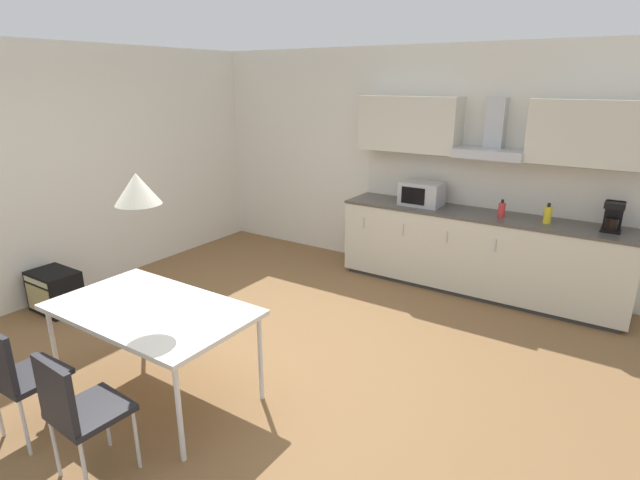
# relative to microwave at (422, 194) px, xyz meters

# --- Properties ---
(ground_plane) EXTENTS (8.56, 8.80, 0.02)m
(ground_plane) POSITION_rel_microwave_xyz_m (-0.36, -2.63, -1.09)
(ground_plane) COLOR brown
(wall_back) EXTENTS (6.85, 0.10, 2.77)m
(wall_back) POSITION_rel_microwave_xyz_m (-0.36, 0.36, 0.31)
(wall_back) COLOR silver
(wall_back) RESTS_ON ground_plane
(wall_left) EXTENTS (0.10, 7.04, 2.77)m
(wall_left) POSITION_rel_microwave_xyz_m (-3.26, -2.63, 0.31)
(wall_left) COLOR silver
(wall_left) RESTS_ON ground_plane
(kitchen_counter) EXTENTS (3.20, 0.64, 0.94)m
(kitchen_counter) POSITION_rel_microwave_xyz_m (0.72, 0.00, -0.60)
(kitchen_counter) COLOR #333333
(kitchen_counter) RESTS_ON ground_plane
(backsplash_tile) EXTENTS (3.18, 0.02, 0.55)m
(backsplash_tile) POSITION_rel_microwave_xyz_m (0.72, 0.29, 0.14)
(backsplash_tile) COLOR silver
(backsplash_tile) RESTS_ON kitchen_counter
(upper_wall_cabinets) EXTENTS (3.18, 0.40, 0.64)m
(upper_wall_cabinets) POSITION_rel_microwave_xyz_m (0.72, 0.14, 0.78)
(upper_wall_cabinets) COLOR beige
(microwave) EXTENTS (0.48, 0.35, 0.28)m
(microwave) POSITION_rel_microwave_xyz_m (0.00, 0.00, 0.00)
(microwave) COLOR #ADADB2
(microwave) RESTS_ON kitchen_counter
(coffee_maker) EXTENTS (0.18, 0.19, 0.30)m
(coffee_maker) POSITION_rel_microwave_xyz_m (1.99, 0.03, 0.01)
(coffee_maker) COLOR black
(coffee_maker) RESTS_ON kitchen_counter
(bottle_yellow) EXTENTS (0.08, 0.08, 0.22)m
(bottle_yellow) POSITION_rel_microwave_xyz_m (1.41, -0.03, -0.05)
(bottle_yellow) COLOR yellow
(bottle_yellow) RESTS_ON kitchen_counter
(bottle_red) EXTENTS (0.07, 0.07, 0.20)m
(bottle_red) POSITION_rel_microwave_xyz_m (0.95, -0.05, -0.05)
(bottle_red) COLOR red
(bottle_red) RESTS_ON kitchen_counter
(dining_table) EXTENTS (1.54, 0.91, 0.75)m
(dining_table) POSITION_rel_microwave_xyz_m (-0.73, -3.39, -0.37)
(dining_table) COLOR silver
(dining_table) RESTS_ON ground_plane
(chair_near_right) EXTENTS (0.42, 0.42, 0.87)m
(chair_near_right) POSITION_rel_microwave_xyz_m (-0.39, -4.23, -0.54)
(chair_near_right) COLOR black
(chair_near_right) RESTS_ON ground_plane
(chair_near_left) EXTENTS (0.41, 0.41, 0.87)m
(chair_near_left) POSITION_rel_microwave_xyz_m (-1.07, -4.23, -0.54)
(chair_near_left) COLOR black
(chair_near_left) RESTS_ON ground_plane
(guitar_amp) EXTENTS (0.52, 0.37, 0.44)m
(guitar_amp) POSITION_rel_microwave_xyz_m (-2.86, -3.00, -0.86)
(guitar_amp) COLOR black
(guitar_amp) RESTS_ON ground_plane
(pendant_lamp) EXTENTS (0.32, 0.32, 0.22)m
(pendant_lamp) POSITION_rel_microwave_xyz_m (-0.73, -3.39, 0.57)
(pendant_lamp) COLOR silver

